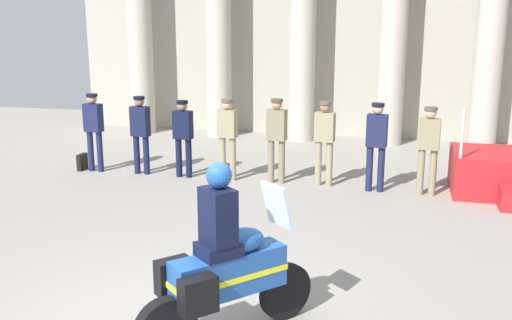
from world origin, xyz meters
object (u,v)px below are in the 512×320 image
object	(u,v)px
officer_in_row_0	(94,126)
briefcase_on_ground	(82,162)
officer_in_row_2	(183,132)
officer_in_row_3	(228,133)
officer_in_row_6	(377,140)
officer_in_row_4	(277,134)
officer_in_row_1	(140,129)
motorcycle_with_rider	(223,268)
officer_in_row_5	(325,136)
officer_in_row_7	(429,144)

from	to	relation	value
officer_in_row_0	briefcase_on_ground	world-z (taller)	officer_in_row_0
officer_in_row_2	officer_in_row_3	distance (m)	0.97
officer_in_row_6	officer_in_row_3	bearing A→B (deg)	4.53
officer_in_row_2	officer_in_row_4	world-z (taller)	officer_in_row_4
officer_in_row_1	briefcase_on_ground	bearing A→B (deg)	7.10
officer_in_row_1	motorcycle_with_rider	bearing A→B (deg)	127.87
officer_in_row_3	officer_in_row_6	bearing A→B (deg)	-175.47
officer_in_row_1	officer_in_row_4	size ratio (longest dim) A/B	0.97
officer_in_row_5	briefcase_on_ground	bearing A→B (deg)	6.81
officer_in_row_1	briefcase_on_ground	world-z (taller)	officer_in_row_1
officer_in_row_0	officer_in_row_2	xyz separation A→B (m)	(2.05, 0.00, -0.05)
officer_in_row_0	officer_in_row_5	xyz separation A→B (m)	(4.99, 0.05, -0.00)
officer_in_row_0	officer_in_row_3	bearing A→B (deg)	-173.52
officer_in_row_0	officer_in_row_3	distance (m)	3.01
officer_in_row_0	officer_in_row_5	distance (m)	4.99
officer_in_row_0	officer_in_row_6	bearing A→B (deg)	-174.49
officer_in_row_4	motorcycle_with_rider	xyz separation A→B (m)	(0.74, -6.05, -0.22)
officer_in_row_4	briefcase_on_ground	world-z (taller)	officer_in_row_4
officer_in_row_1	officer_in_row_5	size ratio (longest dim) A/B	0.99
officer_in_row_1	officer_in_row_6	size ratio (longest dim) A/B	0.97
officer_in_row_4	motorcycle_with_rider	size ratio (longest dim) A/B	0.90
officer_in_row_4	officer_in_row_5	xyz separation A→B (m)	(0.96, 0.02, -0.01)
officer_in_row_0	officer_in_row_3	xyz separation A→B (m)	(3.01, -0.00, -0.01)
officer_in_row_5	motorcycle_with_rider	size ratio (longest dim) A/B	0.89
officer_in_row_7	officer_in_row_6	bearing A→B (deg)	4.94
officer_in_row_4	motorcycle_with_rider	distance (m)	6.10
motorcycle_with_rider	officer_in_row_7	bearing A→B (deg)	21.51
officer_in_row_5	officer_in_row_6	xyz separation A→B (m)	(1.01, -0.16, 0.01)
officer_in_row_1	officer_in_row_3	size ratio (longest dim) A/B	0.99
officer_in_row_5	officer_in_row_7	world-z (taller)	officer_in_row_5
motorcycle_with_rider	officer_in_row_3	bearing A→B (deg)	58.13
officer_in_row_7	motorcycle_with_rider	size ratio (longest dim) A/B	0.88
officer_in_row_3	officer_in_row_6	size ratio (longest dim) A/B	0.98
officer_in_row_6	officer_in_row_2	bearing A→B (deg)	4.94
officer_in_row_5	officer_in_row_6	world-z (taller)	officer_in_row_6
officer_in_row_1	officer_in_row_7	world-z (taller)	officer_in_row_7
officer_in_row_2	officer_in_row_0	bearing A→B (deg)	6.59
officer_in_row_3	officer_in_row_0	bearing A→B (deg)	6.48
officer_in_row_2	briefcase_on_ground	world-z (taller)	officer_in_row_2
officer_in_row_2	motorcycle_with_rider	world-z (taller)	motorcycle_with_rider
officer_in_row_1	officer_in_row_2	xyz separation A→B (m)	(0.97, -0.03, -0.03)
officer_in_row_0	officer_in_row_4	world-z (taller)	officer_in_row_4
briefcase_on_ground	officer_in_row_4	bearing A→B (deg)	0.05
officer_in_row_5	officer_in_row_7	size ratio (longest dim) A/B	1.01
officer_in_row_5	officer_in_row_6	bearing A→B (deg)	177.71
officer_in_row_2	briefcase_on_ground	xyz separation A→B (m)	(-2.40, 0.02, -0.78)
briefcase_on_ground	officer_in_row_7	bearing A→B (deg)	-1.21
officer_in_row_2	officer_in_row_4	bearing A→B (deg)	-172.81
officer_in_row_6	officer_in_row_0	bearing A→B (deg)	5.51
officer_in_row_0	briefcase_on_ground	distance (m)	0.90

